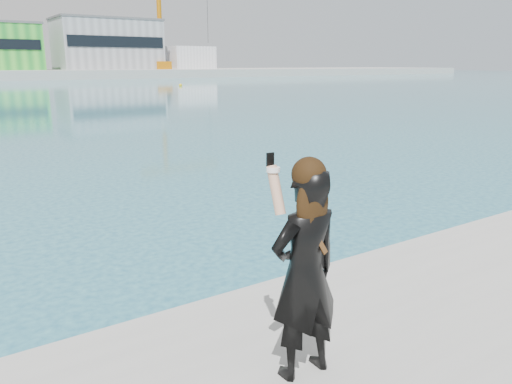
% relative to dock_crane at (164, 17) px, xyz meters
% --- Properties ---
extents(warehouse_grey_right, '(25.50, 15.35, 12.50)m').
position_rel_dock_crane_xyz_m(warehouse_grey_right, '(-13.20, 5.98, -6.80)').
color(warehouse_grey_right, gray).
rests_on(warehouse_grey_right, far_quay).
extents(ancillary_shed, '(12.00, 10.00, 6.00)m').
position_rel_dock_crane_xyz_m(ancillary_shed, '(8.80, 4.00, -10.07)').
color(ancillary_shed, silver).
rests_on(ancillary_shed, far_quay).
extents(dock_crane, '(23.00, 4.00, 24.00)m').
position_rel_dock_crane_xyz_m(dock_crane, '(0.00, 0.00, 0.00)').
color(dock_crane, orange).
rests_on(dock_crane, far_quay).
extents(flagpole_right, '(1.28, 0.16, 8.00)m').
position_rel_dock_crane_xyz_m(flagpole_right, '(-31.11, -1.00, -8.53)').
color(flagpole_right, silver).
rests_on(flagpole_right, far_quay).
extents(buoy_near, '(0.50, 0.50, 0.50)m').
position_rel_dock_crane_xyz_m(buoy_near, '(-21.63, -53.68, -15.07)').
color(buoy_near, yellow).
rests_on(buoy_near, ground).
extents(woman, '(0.65, 0.43, 1.87)m').
position_rel_dock_crane_xyz_m(woman, '(-53.54, -122.66, -13.32)').
color(woman, black).
rests_on(woman, near_quay).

